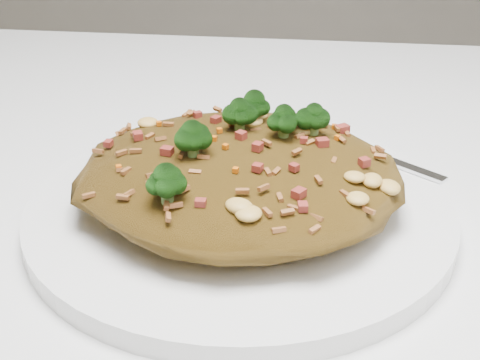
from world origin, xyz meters
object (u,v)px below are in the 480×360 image
(fried_rice, at_px, (240,163))
(plate, at_px, (240,210))
(fork, at_px, (356,149))
(dining_table, at_px, (361,320))

(fried_rice, bearing_deg, plate, -103.14)
(fork, bearing_deg, fried_rice, -95.57)
(plate, bearing_deg, fried_rice, 76.86)
(dining_table, distance_m, fork, 0.13)
(dining_table, height_order, fork, fork)
(plate, distance_m, fork, 0.11)
(plate, height_order, fork, fork)
(fried_rice, relative_size, fork, 1.49)
(plate, height_order, fried_rice, fried_rice)
(dining_table, height_order, fried_rice, fried_rice)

